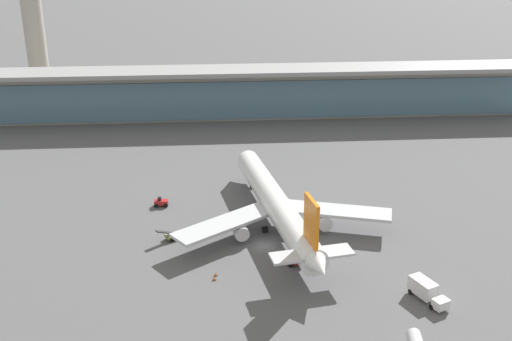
% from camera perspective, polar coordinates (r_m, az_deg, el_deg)
% --- Properties ---
extents(ground_plane, '(1200.00, 1200.00, 0.00)m').
position_cam_1_polar(ground_plane, '(116.18, 0.74, -6.82)').
color(ground_plane, '#515154').
extents(airliner_on_stand, '(42.12, 55.37, 14.79)m').
position_cam_1_polar(airliner_on_stand, '(120.64, 1.93, -3.20)').
color(airliner_on_stand, white).
rests_on(airliner_on_stand, ground).
extents(service_truck_near_nose_olive, '(6.54, 4.64, 2.70)m').
position_cam_1_polar(service_truck_near_nose_olive, '(119.36, -7.18, -5.73)').
color(service_truck_near_nose_olive, olive).
rests_on(service_truck_near_nose_olive, ground).
extents(service_truck_under_wing_white, '(5.05, 7.61, 3.10)m').
position_cam_1_polar(service_truck_under_wing_white, '(103.80, 15.16, -10.44)').
color(service_truck_under_wing_white, silver).
rests_on(service_truck_under_wing_white, ground).
extents(service_truck_mid_apron_red, '(2.87, 1.72, 2.05)m').
position_cam_1_polar(service_truck_mid_apron_red, '(132.39, -8.60, -2.86)').
color(service_truck_mid_apron_red, '#B21E1E').
rests_on(service_truck_mid_apron_red, ground).
extents(service_truck_on_taxiway_red, '(2.95, 1.86, 2.05)m').
position_cam_1_polar(service_truck_on_taxiway_red, '(109.97, 3.64, -8.15)').
color(service_truck_on_taxiway_red, '#B21E1E').
rests_on(service_truck_on_taxiway_red, ground).
extents(terminal_building, '(183.60, 12.80, 15.20)m').
position_cam_1_polar(terminal_building, '(187.20, -1.36, 7.14)').
color(terminal_building, '#9E998E').
rests_on(terminal_building, ground).
extents(safety_cone_alpha, '(0.62, 0.62, 0.70)m').
position_cam_1_polar(safety_cone_alpha, '(107.25, -3.67, -9.35)').
color(safety_cone_alpha, orange).
rests_on(safety_cone_alpha, ground).
extents(safety_cone_bravo, '(0.62, 0.62, 0.70)m').
position_cam_1_polar(safety_cone_bravo, '(106.10, -3.80, -9.73)').
color(safety_cone_bravo, orange).
rests_on(safety_cone_bravo, ground).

